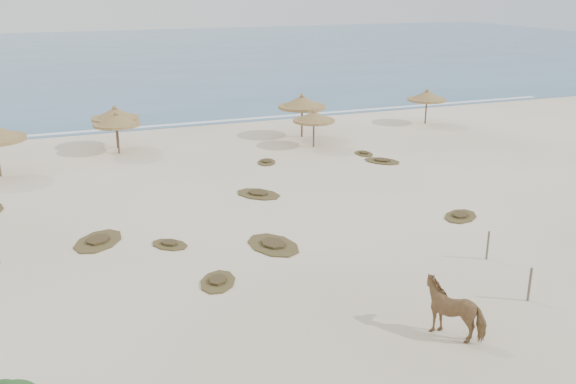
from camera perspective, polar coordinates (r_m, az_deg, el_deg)
name	(u,v)px	position (r m, az deg, el deg)	size (l,w,h in m)	color
ground	(278,262)	(24.99, -0.94, -6.21)	(160.00, 160.00, 0.00)	#F9E6CD
ocean	(96,57)	(97.22, -16.71, 11.45)	(200.00, 100.00, 0.01)	#2A5C80
foam_line	(157,126)	(49.10, -11.53, 5.76)	(70.00, 0.60, 0.01)	white
palapa_2	(116,120)	(41.34, -15.00, 6.17)	(3.28, 3.28, 2.72)	brown
palapa_3	(115,115)	(42.72, -15.12, 6.67)	(3.40, 3.40, 2.84)	brown
palapa_4	(302,103)	(44.33, 1.26, 7.94)	(3.76, 3.76, 3.07)	brown
palapa_5	(314,117)	(41.61, 2.31, 6.67)	(3.21, 3.21, 2.55)	brown
palapa_6	(427,96)	(49.66, 12.25, 8.31)	(3.08, 3.08, 2.70)	brown
horse	(455,308)	(20.49, 14.64, -9.97)	(0.94, 2.06, 1.74)	#9B7846
fence_post_near	(530,284)	(23.33, 20.69, -7.69)	(0.09, 0.09, 1.22)	#685C4E
fence_post_far	(488,245)	(26.14, 17.34, -4.55)	(0.09, 0.09, 1.17)	#685C4E
scrub_1	(98,241)	(27.91, -16.51, -4.18)	(2.90, 3.19, 0.16)	brown
scrub_2	(170,244)	(26.88, -10.48, -4.59)	(1.89, 1.96, 0.16)	brown
scrub_3	(258,194)	(32.59, -2.66, -0.16)	(2.75, 2.93, 0.16)	brown
scrub_4	(460,216)	(30.58, 15.08, -2.07)	(2.47, 2.30, 0.16)	brown
scrub_5	(382,161)	(38.96, 8.37, 2.76)	(2.51, 2.64, 0.16)	brown
scrub_7	(267,162)	(38.34, -1.91, 2.69)	(1.62, 1.95, 0.16)	brown
scrub_9	(273,245)	(26.40, -1.32, -4.70)	(2.39, 3.11, 0.16)	brown
scrub_10	(364,153)	(40.51, 6.77, 3.43)	(1.12, 1.64, 0.16)	brown
scrub_11	(218,281)	(23.46, -6.27, -7.90)	(1.94, 2.28, 0.16)	brown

